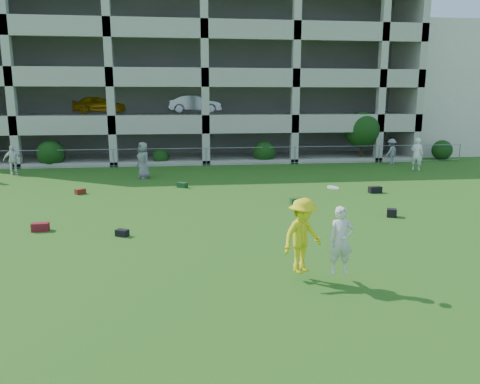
{
  "coord_description": "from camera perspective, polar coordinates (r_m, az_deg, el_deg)",
  "views": [
    {
      "loc": [
        -1.71,
        -11.82,
        4.42
      ],
      "look_at": [
        0.2,
        3.0,
        1.4
      ],
      "focal_mm": 35.0,
      "sensor_mm": 36.0,
      "label": 1
    }
  ],
  "objects": [
    {
      "name": "bystander_f",
      "position": [
        33.06,
        17.96,
        4.7
      ],
      "size": [
        1.28,
        1.15,
        1.72
      ],
      "primitive_type": "imported",
      "rotation": [
        0.0,
        0.0,
        3.73
      ],
      "color": "gray",
      "rests_on": "ground"
    },
    {
      "name": "ground",
      "position": [
        12.73,
        0.85,
        -8.89
      ],
      "size": [
        100.0,
        100.0,
        0.0
      ],
      "primitive_type": "plane",
      "color": "#235114",
      "rests_on": "ground"
    },
    {
      "name": "bag_green_g",
      "position": [
        23.59,
        -7.05,
        0.85
      ],
      "size": [
        0.58,
        0.54,
        0.25
      ],
      "primitive_type": "cube",
      "rotation": [
        0.0,
        0.0,
        -0.63
      ],
      "color": "#12331D",
      "rests_on": "ground"
    },
    {
      "name": "bystander_b",
      "position": [
        30.25,
        -25.99,
        3.53
      ],
      "size": [
        1.09,
        0.86,
        1.73
      ],
      "primitive_type": "imported",
      "rotation": [
        0.0,
        0.0,
        0.51
      ],
      "color": "white",
      "rests_on": "ground"
    },
    {
      "name": "crate_d",
      "position": [
        18.57,
        18.01,
        -2.44
      ],
      "size": [
        0.46,
        0.46,
        0.3
      ],
      "primitive_type": "cube",
      "rotation": [
        0.0,
        0.0,
        -0.4
      ],
      "color": "black",
      "rests_on": "ground"
    },
    {
      "name": "shrub_row",
      "position": [
        32.27,
        3.99,
        6.23
      ],
      "size": [
        34.38,
        2.52,
        3.5
      ],
      "color": "#163D11",
      "rests_on": "ground"
    },
    {
      "name": "bag_black_e",
      "position": [
        22.98,
        16.14,
        0.27
      ],
      "size": [
        0.63,
        0.37,
        0.3
      ],
      "primitive_type": "cube",
      "rotation": [
        0.0,
        0.0,
        0.13
      ],
      "color": "black",
      "rests_on": "ground"
    },
    {
      "name": "bystander_c",
      "position": [
        26.51,
        -11.7,
        3.81
      ],
      "size": [
        1.09,
        1.18,
        2.02
      ],
      "primitive_type": "imported",
      "rotation": [
        0.0,
        0.0,
        -0.97
      ],
      "color": "slate",
      "rests_on": "ground"
    },
    {
      "name": "frisbee_contest",
      "position": [
        11.41,
        8.51,
        -5.38
      ],
      "size": [
        1.8,
        1.27,
        2.21
      ],
      "color": "yellow",
      "rests_on": "ground"
    },
    {
      "name": "bag_red_f",
      "position": [
        23.05,
        -18.89,
        0.06
      ],
      "size": [
        0.52,
        0.51,
        0.24
      ],
      "primitive_type": "cube",
      "rotation": [
        0.0,
        0.0,
        0.73
      ],
      "color": "#5B1A0F",
      "rests_on": "ground"
    },
    {
      "name": "bystander_e",
      "position": [
        30.84,
        20.76,
        4.34
      ],
      "size": [
        0.87,
        0.85,
        2.02
      ],
      "primitive_type": "imported",
      "rotation": [
        0.0,
        0.0,
        2.42
      ],
      "color": "white",
      "rests_on": "ground"
    },
    {
      "name": "bag_black_b",
      "position": [
        15.71,
        -14.17,
        -4.85
      ],
      "size": [
        0.47,
        0.42,
        0.22
      ],
      "primitive_type": "cube",
      "rotation": [
        0.0,
        0.0,
        -0.52
      ],
      "color": "black",
      "rests_on": "ground"
    },
    {
      "name": "bag_red_a",
      "position": [
        17.18,
        -23.16,
        -3.94
      ],
      "size": [
        0.57,
        0.34,
        0.28
      ],
      "primitive_type": "cube",
      "rotation": [
        0.0,
        0.0,
        0.08
      ],
      "color": "#54120E",
      "rests_on": "ground"
    },
    {
      "name": "fence",
      "position": [
        31.1,
        -4.13,
        4.37
      ],
      "size": [
        36.06,
        0.06,
        1.2
      ],
      "color": "gray",
      "rests_on": "ground"
    },
    {
      "name": "parking_garage",
      "position": [
        39.59,
        -5.01,
        13.7
      ],
      "size": [
        30.0,
        14.0,
        12.0
      ],
      "color": "#9E998C",
      "rests_on": "ground"
    },
    {
      "name": "bag_green_c",
      "position": [
        19.88,
        6.89,
        -1.12
      ],
      "size": [
        0.52,
        0.38,
        0.26
      ],
      "primitive_type": "cube",
      "rotation": [
        0.0,
        0.0,
        0.06
      ],
      "color": "#153A1E",
      "rests_on": "ground"
    },
    {
      "name": "stucco_building",
      "position": [
        46.86,
        25.0,
        11.1
      ],
      "size": [
        16.0,
        14.0,
        10.0
      ],
      "primitive_type": "cube",
      "color": "beige",
      "rests_on": "ground"
    }
  ]
}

